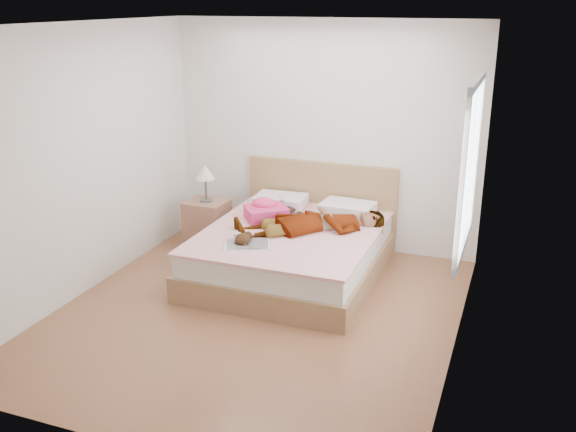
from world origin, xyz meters
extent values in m
plane|color=#4C2918|center=(0.00, 0.00, 0.00)|extent=(4.00, 4.00, 0.00)
imported|color=white|center=(0.19, 1.08, 0.62)|extent=(1.69, 1.39, 0.22)
ellipsoid|color=black|center=(-0.38, 1.53, 0.55)|extent=(0.51, 0.62, 0.09)
cube|color=silver|center=(-0.31, 1.48, 0.68)|extent=(0.08, 0.09, 0.05)
plane|color=white|center=(0.00, 0.00, 2.60)|extent=(4.00, 4.00, 0.00)
plane|color=silver|center=(0.00, 2.00, 1.30)|extent=(3.60, 0.00, 3.60)
plane|color=white|center=(0.00, -2.00, 1.30)|extent=(3.60, 0.00, 3.60)
plane|color=silver|center=(-1.80, 0.00, 1.30)|extent=(0.00, 4.00, 4.00)
plane|color=silver|center=(1.80, 0.00, 1.30)|extent=(0.00, 4.00, 4.00)
cube|color=white|center=(1.78, 0.30, 1.50)|extent=(0.02, 1.10, 1.30)
cube|color=silver|center=(1.78, -0.28, 1.50)|extent=(0.04, 0.06, 1.42)
cube|color=silver|center=(1.78, 0.88, 1.50)|extent=(0.04, 0.06, 1.42)
cube|color=silver|center=(1.78, 0.30, 0.82)|extent=(0.04, 1.22, 0.06)
cube|color=silver|center=(1.78, 0.30, 2.18)|extent=(0.04, 1.22, 0.06)
cube|color=silver|center=(1.77, 0.30, 1.50)|extent=(0.03, 0.04, 1.30)
cube|color=brown|center=(0.00, 0.95, 0.13)|extent=(1.78, 2.08, 0.26)
cube|color=silver|center=(0.00, 0.95, 0.37)|extent=(1.70, 2.00, 0.22)
cube|color=white|center=(0.00, 0.95, 0.49)|extent=(1.74, 2.04, 0.03)
cube|color=olive|center=(0.00, 1.96, 0.50)|extent=(1.80, 0.07, 1.00)
cube|color=white|center=(-0.40, 1.67, 0.57)|extent=(0.61, 0.44, 0.13)
cube|color=white|center=(0.40, 1.67, 0.57)|extent=(0.60, 0.43, 0.13)
cube|color=#D43985|center=(-0.38, 1.19, 0.58)|extent=(0.56, 0.54, 0.14)
ellipsoid|color=#FF4584|center=(-0.42, 1.23, 0.67)|extent=(0.30, 0.26, 0.13)
cube|color=white|center=(-0.26, 0.40, 0.52)|extent=(0.52, 0.45, 0.01)
cube|color=white|center=(-0.36, 0.36, 0.53)|extent=(0.32, 0.36, 0.02)
cube|color=#282828|center=(-0.15, 0.45, 0.53)|extent=(0.32, 0.36, 0.02)
cylinder|color=white|center=(-0.40, 0.48, 0.55)|extent=(0.08, 0.08, 0.08)
torus|color=white|center=(-0.36, 0.48, 0.55)|extent=(0.06, 0.02, 0.06)
cylinder|color=black|center=(-0.40, 0.48, 0.59)|extent=(0.07, 0.07, 0.00)
ellipsoid|color=black|center=(-0.30, 0.39, 0.57)|extent=(0.18, 0.19, 0.12)
ellipsoid|color=beige|center=(-0.30, 0.37, 0.58)|extent=(0.10, 0.10, 0.06)
sphere|color=black|center=(-0.28, 0.47, 0.58)|extent=(0.09, 0.09, 0.09)
sphere|color=#FFA6C3|center=(-0.30, 0.51, 0.60)|extent=(0.03, 0.03, 0.03)
sphere|color=pink|center=(-0.24, 0.49, 0.60)|extent=(0.03, 0.03, 0.03)
ellipsoid|color=black|center=(-0.36, 0.36, 0.54)|extent=(0.05, 0.06, 0.03)
ellipsoid|color=black|center=(-0.26, 0.34, 0.54)|extent=(0.05, 0.06, 0.03)
cube|color=brown|center=(-1.22, 1.39, 0.28)|extent=(0.47, 0.42, 0.56)
cylinder|color=#4F4F4F|center=(-1.22, 1.39, 0.57)|extent=(0.15, 0.15, 0.02)
cylinder|color=#474747|center=(-1.22, 1.39, 0.72)|extent=(0.03, 0.03, 0.29)
cone|color=silver|center=(-1.22, 1.39, 0.91)|extent=(0.23, 0.23, 0.16)
camera|label=1|loc=(2.18, -4.91, 2.80)|focal=40.00mm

